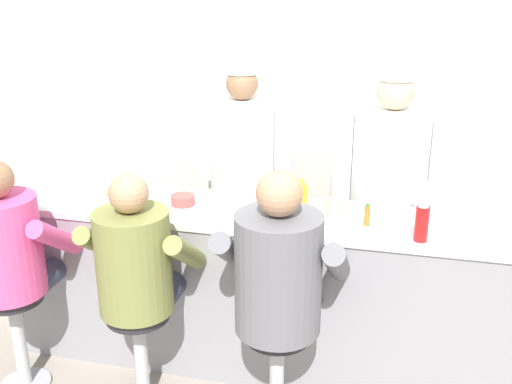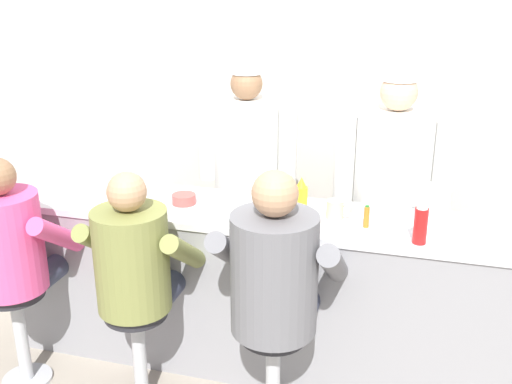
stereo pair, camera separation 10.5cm
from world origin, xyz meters
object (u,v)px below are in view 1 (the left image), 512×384
Objects in this scene: diner_seated_grey at (280,278)px; cook_in_whites_far at (388,185)px; mustard_bottle_yellow at (301,198)px; cook_in_whites_near at (243,166)px; diner_seated_pink at (9,252)px; hot_sauce_bottle_orange at (367,215)px; ketchup_bottle_red at (422,220)px; breakfast_plate at (114,195)px; water_pitcher_clear at (428,200)px; diner_seated_olive at (137,268)px; cereal_bowl at (183,200)px; coffee_mug_tan at (336,208)px.

cook_in_whites_far reaches higher than diner_seated_grey.
diner_seated_grey reaches higher than mustard_bottle_yellow.
diner_seated_pink is at bearing -125.76° from cook_in_whites_near.
ketchup_bottle_red is at bearing -25.56° from hot_sauce_bottle_orange.
mustard_bottle_yellow is (-0.62, 0.17, -0.00)m from ketchup_bottle_red.
cook_in_whites_far is (-0.18, 0.75, -0.09)m from ketchup_bottle_red.
diner_seated_pink is (-0.35, -0.53, -0.16)m from breakfast_plate.
hot_sauce_bottle_orange is 1.23m from cook_in_whites_near.
cook_in_whites_near is at bearing 54.24° from diner_seated_pink.
water_pitcher_clear is 0.72× the size of breakfast_plate.
ketchup_bottle_red reaches higher than breakfast_plate.
diner_seated_olive is 0.75× the size of cook_in_whites_near.
mustard_bottle_yellow is 1.68× the size of cereal_bowl.
diner_seated_grey is (-0.20, -0.53, -0.17)m from coffee_mug_tan.
breakfast_plate is 0.19× the size of diner_seated_pink.
coffee_mug_tan is 1.09m from diner_seated_olive.
diner_seated_grey reaches higher than diner_seated_olive.
diner_seated_olive is 1.32m from cook_in_whites_near.
diner_seated_pink reaches higher than ketchup_bottle_red.
cook_in_whites_near reaches higher than coffee_mug_tan.
ketchup_bottle_red reaches higher than coffee_mug_tan.
diner_seated_grey reaches higher than hot_sauce_bottle_orange.
mustard_bottle_yellow is 0.17× the size of diner_seated_pink.
coffee_mug_tan is (-0.17, 0.08, -0.01)m from hot_sauce_bottle_orange.
diner_seated_pink is (-2.13, -0.66, -0.24)m from water_pitcher_clear.
cook_in_whites_far is (1.19, 1.07, 0.17)m from diner_seated_olive.
breakfast_plate is 0.44m from cereal_bowl.
diner_seated_olive is 0.73× the size of cook_in_whites_far.
breakfast_plate is at bearing 179.81° from coffee_mug_tan.
hot_sauce_bottle_orange is at bearing -6.44° from mustard_bottle_yellow.
diner_seated_pink is at bearing -123.35° from breakfast_plate.
breakfast_plate is at bearing 176.73° from hot_sauce_bottle_orange.
hot_sauce_bottle_orange is 0.62m from cook_in_whites_far.
water_pitcher_clear is 1.35m from cereal_bowl.
diner_seated_olive is at bearing -146.65° from mustard_bottle_yellow.
hot_sauce_bottle_orange reaches higher than coffee_mug_tan.
diner_seated_olive is at bearing -150.24° from coffee_mug_tan.
ketchup_bottle_red is 0.64m from mustard_bottle_yellow.
ketchup_bottle_red is 1.76m from breakfast_plate.
cereal_bowl is (-1.34, -0.15, -0.06)m from water_pitcher_clear.
diner_seated_olive is (-0.75, -0.49, -0.26)m from mustard_bottle_yellow.
cereal_bowl is at bearing 83.12° from diner_seated_olive.
cook_in_whites_near is (0.93, 1.30, 0.15)m from diner_seated_pink.
diner_seated_olive reaches higher than breakfast_plate.
cereal_bowl is 0.10× the size of diner_seated_grey.
mustard_bottle_yellow is 0.98m from cook_in_whites_near.
cook_in_whites_near reaches higher than diner_seated_grey.
cook_in_whites_far reaches higher than cook_in_whites_near.
diner_seated_olive is (-1.40, -0.66, -0.25)m from water_pitcher_clear.
hot_sauce_bottle_orange is at bearing -3.27° from breakfast_plate.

